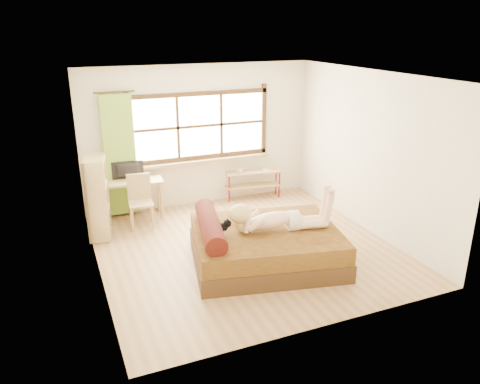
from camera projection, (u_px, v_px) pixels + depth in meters
name	position (u px, v px, depth m)	size (l,w,h in m)	color
floor	(246.00, 248.00, 7.49)	(4.50, 4.50, 0.00)	#9E754C
ceiling	(246.00, 75.00, 6.58)	(4.50, 4.50, 0.00)	white
wall_back	(200.00, 136.00, 8.99)	(4.50, 4.50, 0.00)	silver
wall_front	(328.00, 222.00, 5.08)	(4.50, 4.50, 0.00)	silver
wall_left	(91.00, 186.00, 6.22)	(4.50, 4.50, 0.00)	silver
wall_right	(369.00, 152.00, 7.85)	(4.50, 4.50, 0.00)	silver
window	(200.00, 128.00, 8.91)	(2.80, 0.16, 1.46)	#FFEDBF
curtain	(120.00, 156.00, 8.39)	(0.55, 0.10, 2.20)	#6A9C2A
bed	(263.00, 245.00, 6.95)	(2.44, 2.12, 0.81)	#33220F
woman	(278.00, 209.00, 6.78)	(1.49, 0.43, 0.64)	beige
kitten	(218.00, 227.00, 6.66)	(0.32, 0.13, 0.26)	black
desk	(130.00, 185.00, 8.45)	(1.22, 0.65, 0.73)	tan
monitor	(128.00, 171.00, 8.40)	(0.56, 0.07, 0.32)	black
chair	(140.00, 197.00, 8.21)	(0.45, 0.45, 0.92)	tan
pipe_shelf	(254.00, 178.00, 9.53)	(1.18, 0.47, 0.65)	tan
cup	(240.00, 170.00, 9.35)	(0.12, 0.12, 0.10)	gray
book	(262.00, 169.00, 9.54)	(0.16, 0.21, 0.02)	gray
bookshelf	(97.00, 198.00, 7.67)	(0.43, 0.64, 1.36)	tan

